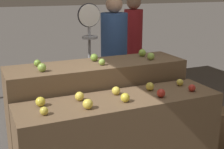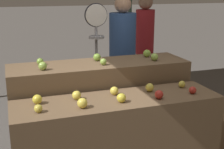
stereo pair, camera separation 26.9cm
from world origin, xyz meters
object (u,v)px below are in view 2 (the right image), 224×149
Objects in this scene: produce_scale at (96,39)px; wooden_crate_side at (215,130)px; person_vendor_at_scale at (122,50)px; person_customer_left at (145,40)px.

produce_scale is 3.80× the size of wooden_crate_side.
produce_scale reaches higher than wooden_crate_side.
person_vendor_at_scale is at bearing 26.41° from produce_scale.
person_customer_left is at bearing -119.01° from person_vendor_at_scale.
person_vendor_at_scale is 1.00× the size of person_customer_left.
wooden_crate_side is (1.19, -0.99, -1.02)m from produce_scale.
wooden_crate_side is at bearing 138.84° from person_vendor_at_scale.
person_vendor_at_scale is at bearing 16.03° from person_customer_left.
person_customer_left is 1.98m from wooden_crate_side.
person_customer_left reaches higher than wooden_crate_side.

